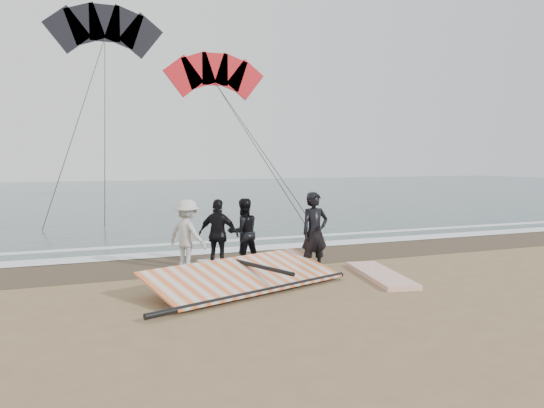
{
  "coord_description": "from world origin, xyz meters",
  "views": [
    {
      "loc": [
        -5.0,
        -8.87,
        2.67
      ],
      "look_at": [
        -0.27,
        3.0,
        1.6
      ],
      "focal_mm": 35.0,
      "sensor_mm": 36.0,
      "label": 1
    }
  ],
  "objects_px": {
    "board_white": "(380,275)",
    "board_cream": "(226,270)",
    "man_main": "(315,232)",
    "sail_rig": "(240,278)"
  },
  "relations": [
    {
      "from": "board_cream",
      "to": "board_white",
      "type": "bearing_deg",
      "value": -35.15
    },
    {
      "from": "man_main",
      "to": "board_cream",
      "type": "bearing_deg",
      "value": 151.19
    },
    {
      "from": "board_cream",
      "to": "man_main",
      "type": "bearing_deg",
      "value": -27.91
    },
    {
      "from": "board_cream",
      "to": "sail_rig",
      "type": "relative_size",
      "value": 0.55
    },
    {
      "from": "board_white",
      "to": "board_cream",
      "type": "relative_size",
      "value": 1.07
    },
    {
      "from": "sail_rig",
      "to": "board_cream",
      "type": "bearing_deg",
      "value": 83.61
    },
    {
      "from": "board_white",
      "to": "man_main",
      "type": "bearing_deg",
      "value": 150.79
    },
    {
      "from": "man_main",
      "to": "board_cream",
      "type": "height_order",
      "value": "man_main"
    },
    {
      "from": "board_white",
      "to": "board_cream",
      "type": "bearing_deg",
      "value": 160.63
    },
    {
      "from": "board_cream",
      "to": "sail_rig",
      "type": "bearing_deg",
      "value": -100.65
    }
  ]
}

